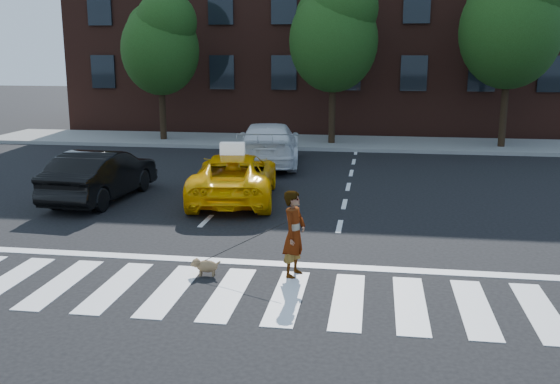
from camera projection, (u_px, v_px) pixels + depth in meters
The scene contains 14 objects.
ground at pixel (228, 294), 10.46m from camera, with size 120.00×120.00×0.00m, color black.
crosswalk at pixel (228, 293), 10.46m from camera, with size 13.00×2.40×0.01m, color silver.
stop_line at pixel (248, 262), 12.00m from camera, with size 12.00×0.30×0.01m, color silver.
sidewalk_far at pixel (321, 142), 27.32m from camera, with size 30.00×4.00×0.15m, color slate.
building at pixel (335, 13), 33.24m from camera, with size 26.00×10.00×12.00m, color #442118.
tree_left at pixel (160, 40), 26.90m from camera, with size 3.39×3.38×6.50m.
tree_mid at pixel (334, 30), 25.70m from camera, with size 3.69×3.69×7.10m.
tree_right at pixel (512, 18), 24.57m from camera, with size 4.00×4.00×7.70m.
taxi at pixel (235, 177), 16.96m from camera, with size 2.14×4.64×1.29m, color #FCB305.
black_sedan at pixel (101, 175), 16.97m from camera, with size 1.46×4.19×1.38m, color black.
white_suv at pixel (268, 144), 22.17m from camera, with size 2.13×5.23×1.52m, color silver.
woman at pixel (294, 234), 11.14m from camera, with size 0.58×0.38×1.58m, color #999999.
dog at pixel (205, 266), 11.28m from camera, with size 0.55×0.25×0.32m.
taxi_sign at pixel (232, 148), 16.59m from camera, with size 0.65×0.28×0.32m, color white.
Camera 1 is at (2.35, -9.58, 3.97)m, focal length 40.00 mm.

